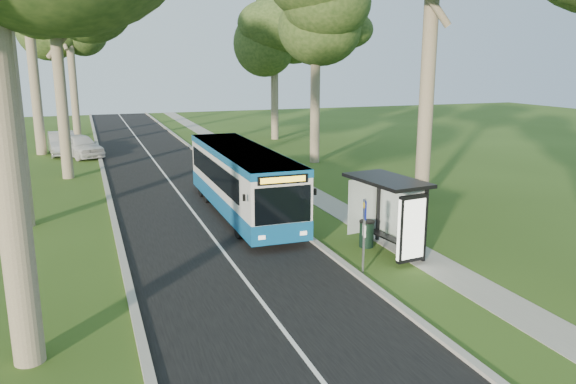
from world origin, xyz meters
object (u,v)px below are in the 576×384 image
at_px(litter_bin, 367,234).
at_px(car_white, 80,146).
at_px(bus_shelter, 397,203).
at_px(car_silver, 62,143).
at_px(bus, 242,181).
at_px(bus_stop_sign, 364,227).

height_order(litter_bin, car_white, car_white).
bearing_deg(bus_shelter, car_silver, 105.57).
xyz_separation_m(bus_shelter, litter_bin, (-0.44, 1.29, -1.44)).
relative_size(bus_shelter, car_silver, 0.67).
distance_m(bus, bus_stop_sign, 8.57).
bearing_deg(bus, bus_stop_sign, -77.90).
distance_m(bus_stop_sign, litter_bin, 2.91).
distance_m(bus, bus_shelter, 8.16).
height_order(bus, car_silver, bus).
distance_m(bus, car_silver, 22.22).
xyz_separation_m(bus, car_white, (-6.82, 19.02, -0.71)).
xyz_separation_m(bus_stop_sign, car_white, (-8.57, 27.41, -0.73)).
xyz_separation_m(bus, bus_shelter, (3.55, -7.33, 0.40)).
bearing_deg(bus_shelter, bus_stop_sign, -156.44).
bearing_deg(litter_bin, car_silver, 112.70).
bearing_deg(bus_stop_sign, litter_bin, 75.29).
bearing_deg(bus, bus_shelter, -63.87).
bearing_deg(litter_bin, bus_stop_sign, -120.10).
bearing_deg(litter_bin, car_white, 111.62).
bearing_deg(car_white, bus, -92.55).
xyz_separation_m(litter_bin, car_silver, (-11.18, 26.74, 0.33)).
bearing_deg(bus_stop_sign, bus_shelter, 45.89).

